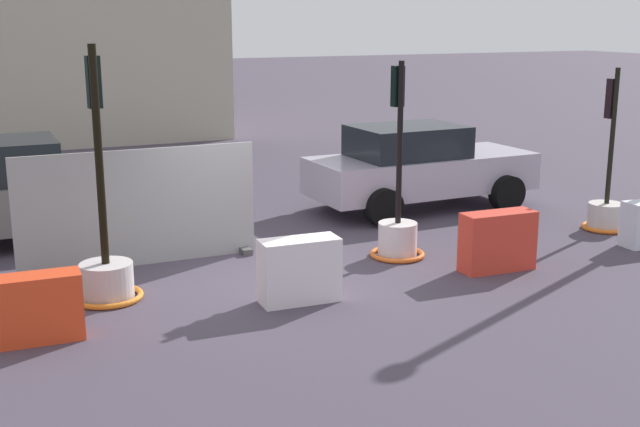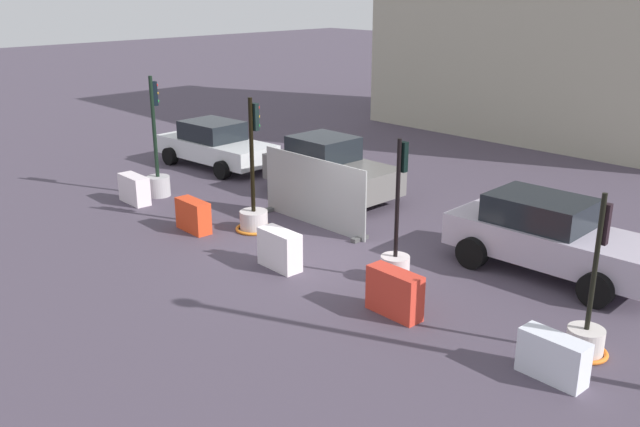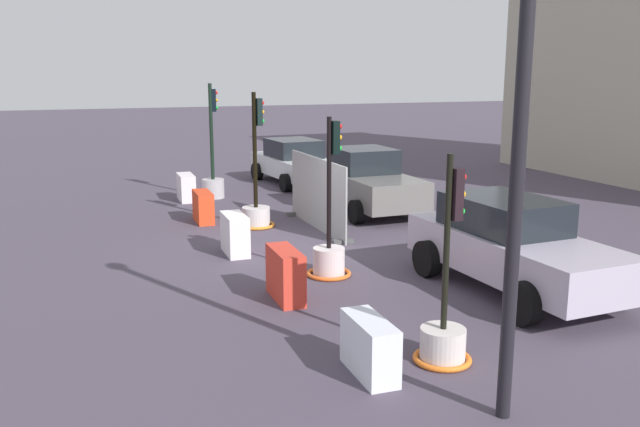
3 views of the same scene
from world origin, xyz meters
TOP-DOWN VIEW (x-y plane):
  - ground_plane at (0.00, 0.00)m, footprint 120.00×120.00m
  - traffic_light_1 at (-2.31, -0.12)m, footprint 0.96×0.96m
  - traffic_light_2 at (2.27, 0.02)m, footprint 0.88×0.88m
  - traffic_light_3 at (6.52, -0.02)m, footprint 0.81×0.81m
  - construction_barrier_1 at (-3.33, -1.28)m, footprint 1.09×0.45m
  - construction_barrier_2 at (0.03, -1.28)m, footprint 1.09×0.48m
  - construction_barrier_3 at (3.29, -1.22)m, footprint 1.16×0.45m
  - car_grey_saloon at (-3.07, 3.36)m, footprint 4.23×2.18m
  - car_silver_hatchback at (4.28, 2.76)m, footprint 4.57×2.24m
  - site_fence_panel at (-1.55, 1.25)m, footprint 3.67×0.50m

SIDE VIEW (x-z plane):
  - ground_plane at x=0.00m, z-range 0.00..0.00m
  - construction_barrier_1 at x=-3.33m, z-range 0.00..0.81m
  - traffic_light_3 at x=6.52m, z-range -1.01..1.87m
  - construction_barrier_2 at x=0.03m, z-range 0.00..0.87m
  - construction_barrier_3 at x=3.29m, z-range 0.00..0.90m
  - traffic_light_2 at x=2.27m, z-range -1.06..2.02m
  - traffic_light_1 at x=-2.31m, z-range -1.21..2.20m
  - car_grey_saloon at x=-3.07m, z-range -0.04..1.73m
  - car_silver_hatchback at x=4.28m, z-range 0.01..1.68m
  - site_fence_panel at x=-1.55m, z-range -0.05..1.76m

